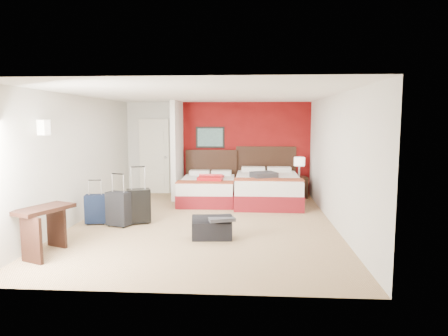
# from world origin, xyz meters

# --- Properties ---
(ground) EXTENTS (6.50, 6.50, 0.00)m
(ground) POSITION_xyz_m (0.00, 0.00, 0.00)
(ground) COLOR tan
(ground) RESTS_ON ground
(room_walls) EXTENTS (5.02, 6.52, 2.50)m
(room_walls) POSITION_xyz_m (-1.40, 1.42, 1.26)
(room_walls) COLOR silver
(room_walls) RESTS_ON ground
(red_accent_panel) EXTENTS (3.50, 0.04, 2.50)m
(red_accent_panel) POSITION_xyz_m (0.75, 3.23, 1.25)
(red_accent_panel) COLOR maroon
(red_accent_panel) RESTS_ON ground
(partition_wall) EXTENTS (0.12, 1.20, 2.50)m
(partition_wall) POSITION_xyz_m (-1.00, 2.61, 1.25)
(partition_wall) COLOR silver
(partition_wall) RESTS_ON ground
(entry_door) EXTENTS (0.82, 0.06, 2.05)m
(entry_door) POSITION_xyz_m (-1.75, 3.20, 1.02)
(entry_door) COLOR silver
(entry_door) RESTS_ON ground
(bed_left) EXTENTS (1.36, 1.91, 0.57)m
(bed_left) POSITION_xyz_m (-0.16, 2.11, 0.28)
(bed_left) COLOR white
(bed_left) RESTS_ON ground
(bed_right) EXTENTS (1.56, 2.22, 0.66)m
(bed_right) POSITION_xyz_m (1.31, 2.06, 0.33)
(bed_right) COLOR white
(bed_right) RESTS_ON ground
(red_suitcase_open) EXTENTS (0.65, 0.85, 0.10)m
(red_suitcase_open) POSITION_xyz_m (-0.06, 2.01, 0.62)
(red_suitcase_open) COLOR red
(red_suitcase_open) RESTS_ON bed_left
(jacket_bundle) EXTENTS (0.69, 0.63, 0.13)m
(jacket_bundle) POSITION_xyz_m (1.21, 1.76, 0.73)
(jacket_bundle) COLOR #38393D
(jacket_bundle) RESTS_ON bed_right
(nightstand) EXTENTS (0.45, 0.45, 0.56)m
(nightstand) POSITION_xyz_m (2.16, 2.77, 0.28)
(nightstand) COLOR black
(nightstand) RESTS_ON ground
(table_lamp) EXTENTS (0.37, 0.37, 0.50)m
(table_lamp) POSITION_xyz_m (2.16, 2.77, 0.81)
(table_lamp) COLOR white
(table_lamp) RESTS_ON nightstand
(suitcase_black) EXTENTS (0.50, 0.42, 0.65)m
(suitcase_black) POSITION_xyz_m (-1.27, -0.12, 0.33)
(suitcase_black) COLOR black
(suitcase_black) RESTS_ON ground
(suitcase_charcoal) EXTENTS (0.49, 0.38, 0.63)m
(suitcase_charcoal) POSITION_xyz_m (-1.60, -0.35, 0.32)
(suitcase_charcoal) COLOR black
(suitcase_charcoal) RESTS_ON ground
(suitcase_navy) EXTENTS (0.43, 0.30, 0.55)m
(suitcase_navy) POSITION_xyz_m (-2.10, -0.21, 0.27)
(suitcase_navy) COLOR black
(suitcase_navy) RESTS_ON ground
(duffel_bag) EXTENTS (0.70, 0.42, 0.34)m
(duffel_bag) POSITION_xyz_m (0.25, -1.04, 0.17)
(duffel_bag) COLOR black
(duffel_bag) RESTS_ON ground
(jacket_draped) EXTENTS (0.52, 0.48, 0.06)m
(jacket_draped) POSITION_xyz_m (0.40, -1.09, 0.37)
(jacket_draped) COLOR #3A3A3F
(jacket_draped) RESTS_ON duffel_bag
(desk) EXTENTS (0.74, 0.97, 0.73)m
(desk) POSITION_xyz_m (-2.18, -2.01, 0.36)
(desk) COLOR black
(desk) RESTS_ON ground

